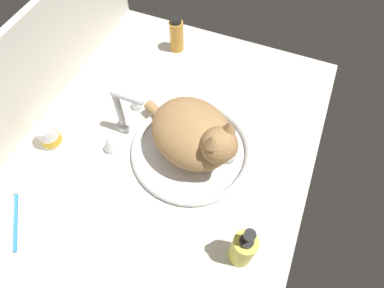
# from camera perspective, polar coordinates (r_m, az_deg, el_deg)

# --- Properties ---
(countertop) EXTENTS (1.17, 0.84, 0.03)m
(countertop) POSITION_cam_1_polar(r_m,az_deg,el_deg) (0.98, -5.25, -3.08)
(countertop) COLOR silver
(countertop) RESTS_ON ground
(backsplash_wall) EXTENTS (1.17, 0.02, 0.33)m
(backsplash_wall) POSITION_cam_1_polar(r_m,az_deg,el_deg) (1.06, -27.66, 8.87)
(backsplash_wall) COLOR silver
(backsplash_wall) RESTS_ON ground
(sink_basin) EXTENTS (0.36, 0.36, 0.02)m
(sink_basin) POSITION_cam_1_polar(r_m,az_deg,el_deg) (0.96, -0.00, -0.95)
(sink_basin) COLOR white
(sink_basin) RESTS_ON countertop
(faucet) EXTENTS (0.21, 0.11, 0.17)m
(faucet) POSITION_cam_1_polar(r_m,az_deg,el_deg) (0.98, -11.97, 4.97)
(faucet) COLOR silver
(faucet) RESTS_ON countertop
(cat) EXTENTS (0.29, 0.34, 0.19)m
(cat) POSITION_cam_1_polar(r_m,az_deg,el_deg) (0.88, 0.68, 1.52)
(cat) COLOR tan
(cat) RESTS_ON sink_basin
(soap_pump_bottle) EXTENTS (0.06, 0.06, 0.18)m
(soap_pump_bottle) POSITION_cam_1_polar(r_m,az_deg,el_deg) (0.80, 8.88, -17.59)
(soap_pump_bottle) COLOR #E5DB4C
(soap_pump_bottle) RESTS_ON countertop
(pill_bottle) EXTENTS (0.06, 0.06, 0.09)m
(pill_bottle) POSITION_cam_1_polar(r_m,az_deg,el_deg) (1.04, -23.69, 1.34)
(pill_bottle) COLOR white
(pill_bottle) RESTS_ON countertop
(amber_bottle) EXTENTS (0.05, 0.05, 0.13)m
(amber_bottle) POSITION_cam_1_polar(r_m,az_deg,el_deg) (1.22, -2.72, 18.49)
(amber_bottle) COLOR gold
(amber_bottle) RESTS_ON countertop
(toothbrush) EXTENTS (0.15, 0.12, 0.02)m
(toothbrush) POSITION_cam_1_polar(r_m,az_deg,el_deg) (1.00, -28.41, -10.96)
(toothbrush) COLOR #338CD1
(toothbrush) RESTS_ON countertop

